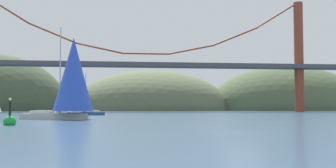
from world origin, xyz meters
TOP-DOWN VIEW (x-y plane):
  - ground_plane at (0.00, 0.00)m, footprint 360.00×360.00m
  - headland_right at (60.00, 135.00)m, footprint 64.81×44.00m
  - headland_center at (5.00, 135.00)m, footprint 62.28×44.00m
  - suspension_bridge at (0.00, 95.00)m, footprint 130.29×6.00m
  - sailboat_blue_spinnaker at (-13.73, 27.61)m, footprint 10.04×6.71m
  - sailboat_teal_sail at (-14.63, 38.44)m, footprint 5.59×8.26m
  - sailboat_navy_sail at (-15.18, 55.32)m, footprint 7.78×6.85m
  - channel_buoy at (-17.39, 12.55)m, footprint 1.10×1.10m

SIDE VIEW (x-z plane):
  - ground_plane at x=0.00m, z-range 0.00..0.00m
  - headland_right at x=60.00m, z-range -18.33..18.33m
  - headland_center at x=5.00m, z-range -15.67..15.67m
  - channel_buoy at x=-17.39m, z-range -0.95..1.69m
  - sailboat_navy_sail at x=-15.18m, z-range -0.40..7.60m
  - sailboat_teal_sail at x=-14.63m, z-range 0.20..9.46m
  - sailboat_blue_spinnaker at x=-13.73m, z-range -0.53..11.25m
  - suspension_bridge at x=0.00m, z-range -1.96..32.05m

